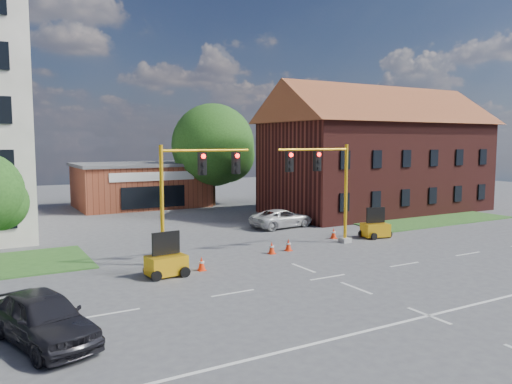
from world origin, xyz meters
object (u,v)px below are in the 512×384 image
Objects in this scene: signal_mast_west at (192,188)px; signal_mast_east at (325,182)px; pickup_white at (282,218)px; trailer_west at (166,263)px; sedan_dark at (43,318)px; trailer_east at (375,229)px.

signal_mast_west is 1.00× the size of signal_mast_east.
signal_mast_east reaches higher than pickup_white.
signal_mast_east is 7.56m from pickup_white.
signal_mast_west reaches higher than trailer_west.
signal_mast_east is 1.26× the size of sedan_dark.
signal_mast_west is 1.27× the size of pickup_white.
signal_mast_east is at bearing -163.18° from trailer_east.
signal_mast_west is 1.26× the size of sedan_dark.
signal_mast_west is 8.71m from signal_mast_east.
trailer_east is (13.16, 0.28, -3.31)m from signal_mast_west.
trailer_west is (-2.18, -2.04, -3.28)m from signal_mast_west.
trailer_east is 0.39× the size of sedan_dark.
signal_mast_east is 1.27× the size of pickup_white.
sedan_dark is (-8.24, -7.74, -3.08)m from signal_mast_west.
signal_mast_west reaches higher than pickup_white.
signal_mast_west is 13.57m from trailer_east.
trailer_east reaches higher than sedan_dark.
trailer_east is (4.45, 0.28, -3.31)m from signal_mast_east.
signal_mast_east is 18.89m from sedan_dark.
trailer_west is at bearing -169.37° from signal_mast_east.
signal_mast_east is (8.71, 0.00, 0.00)m from signal_mast_west.
trailer_east is at bearing 3.59° from sedan_dark.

